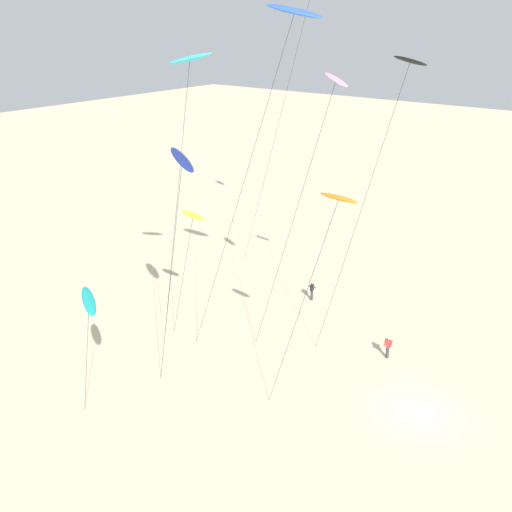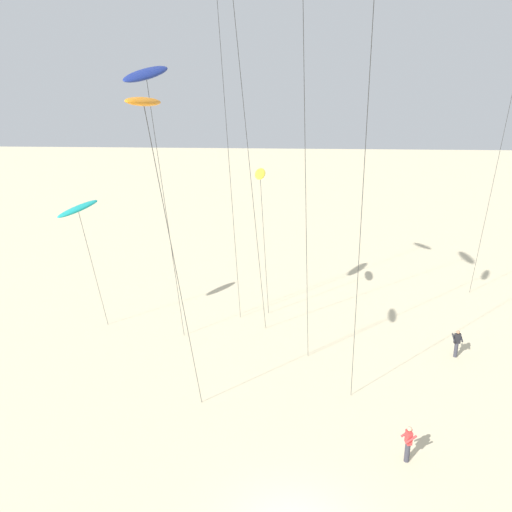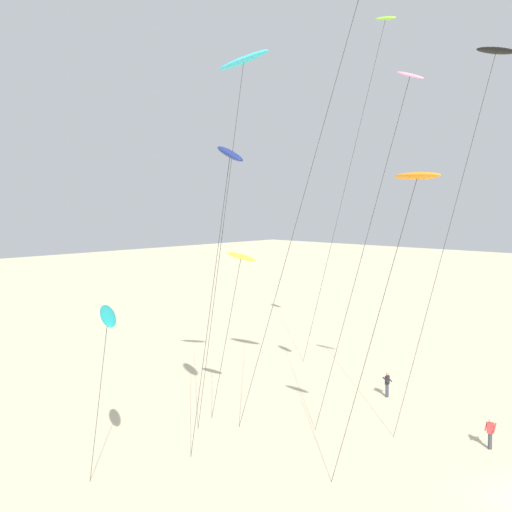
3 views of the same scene
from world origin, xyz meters
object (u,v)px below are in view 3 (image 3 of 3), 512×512
(kite_orange, at_px, (416,180))
(kite_flyer_nearest, at_px, (387,384))
(kite_flyer_middle, at_px, (490,433))
(kite_pink, at_px, (407,87))
(kite_yellow, at_px, (241,258))
(kite_cyan, at_px, (243,64))
(kite_navy, at_px, (230,155))
(kite_lime, at_px, (383,27))
(kite_black, at_px, (493,62))
(kite_teal, at_px, (108,317))

(kite_orange, height_order, kite_flyer_nearest, kite_orange)
(kite_orange, distance_m, kite_flyer_middle, 16.65)
(kite_pink, distance_m, kite_yellow, 13.00)
(kite_cyan, xyz_separation_m, kite_navy, (-3.15, -2.13, -4.87))
(kite_lime, distance_m, kite_black, 17.16)
(kite_navy, xyz_separation_m, kite_flyer_nearest, (16.80, 1.76, -14.55))
(kite_flyer_middle, bearing_deg, kite_lime, 57.56)
(kite_cyan, distance_m, kite_teal, 14.67)
(kite_cyan, xyz_separation_m, kite_yellow, (2.09, 2.22, -10.29))
(kite_lime, relative_size, kite_flyer_nearest, 15.75)
(kite_pink, bearing_deg, kite_teal, 149.32)
(kite_orange, relative_size, kite_pink, 0.74)
(kite_orange, distance_m, kite_black, 9.28)
(kite_navy, bearing_deg, kite_lime, 12.51)
(kite_lime, bearing_deg, kite_navy, -167.49)
(kite_flyer_nearest, bearing_deg, kite_flyer_middle, -116.49)
(kite_orange, xyz_separation_m, kite_teal, (-7.39, 11.00, -5.99))
(kite_cyan, relative_size, kite_flyer_nearest, 12.56)
(kite_orange, xyz_separation_m, kite_flyer_nearest, (14.58, 10.25, -13.34))
(kite_orange, bearing_deg, kite_pink, 34.70)
(kite_teal, xyz_separation_m, kite_flyer_middle, (17.32, -10.09, -7.35))
(kite_orange, bearing_deg, kite_navy, 104.66)
(kite_orange, relative_size, kite_black, 0.70)
(kite_pink, xyz_separation_m, kite_yellow, (-2.12, 9.27, -8.85))
(kite_teal, bearing_deg, kite_orange, -56.12)
(kite_orange, xyz_separation_m, kite_navy, (-2.22, 8.48, 1.22))
(kite_orange, bearing_deg, kite_lime, 36.28)
(kite_lime, xyz_separation_m, kite_pink, (-12.38, -9.30, -6.47))
(kite_lime, xyz_separation_m, kite_flyer_nearest, (-2.94, -2.62, -24.46))
(kite_teal, distance_m, kite_flyer_nearest, 23.18)
(kite_navy, relative_size, kite_flyer_nearest, 9.69)
(kite_lime, bearing_deg, kite_pink, -143.08)
(kite_teal, xyz_separation_m, kite_yellow, (10.41, 1.84, 1.79))
(kite_teal, xyz_separation_m, kite_flyer_nearest, (21.97, -0.75, -7.35))
(kite_black, height_order, kite_flyer_middle, kite_black)
(kite_teal, bearing_deg, kite_cyan, -2.64)
(kite_cyan, xyz_separation_m, kite_pink, (4.21, -7.05, -1.44))
(kite_navy, distance_m, kite_flyer_nearest, 22.30)
(kite_flyer_nearest, relative_size, kite_flyer_middle, 1.00)
(kite_cyan, distance_m, kite_flyer_middle, 23.50)
(kite_orange, bearing_deg, kite_yellow, 76.74)
(kite_lime, bearing_deg, kite_teal, -175.72)
(kite_black, bearing_deg, kite_teal, 143.64)
(kite_orange, relative_size, kite_yellow, 1.40)
(kite_lime, xyz_separation_m, kite_orange, (-17.53, -12.87, -11.12))
(kite_pink, distance_m, kite_flyer_middle, 18.80)
(kite_teal, height_order, kite_flyer_middle, kite_teal)
(kite_yellow, relative_size, kite_flyer_middle, 6.26)
(kite_yellow, height_order, kite_black, kite_black)
(kite_lime, bearing_deg, kite_yellow, -179.89)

